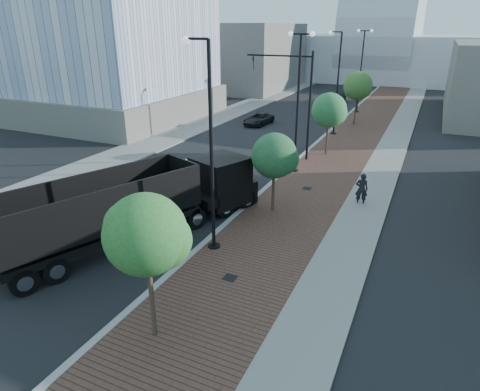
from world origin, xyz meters
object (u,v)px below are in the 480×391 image
at_px(dump_truck, 171,200).
at_px(pedestrian, 362,189).
at_px(dark_car_mid, 259,119).
at_px(white_sedan, 184,177).

relative_size(dump_truck, pedestrian, 6.94).
relative_size(dump_truck, dark_car_mid, 3.15).
bearing_deg(dump_truck, pedestrian, 61.50).
bearing_deg(white_sedan, dump_truck, -46.26).
height_order(dump_truck, dark_car_mid, dump_truck).
distance_m(dark_car_mid, pedestrian, 21.70).
bearing_deg(dump_truck, white_sedan, 136.56).
height_order(dark_car_mid, pedestrian, pedestrian).
relative_size(white_sedan, dark_car_mid, 1.21).
bearing_deg(pedestrian, white_sedan, 2.00).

